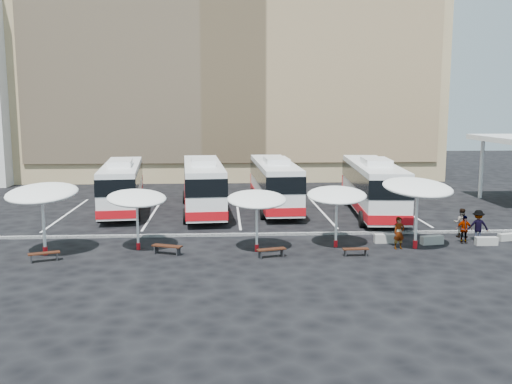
{
  "coord_description": "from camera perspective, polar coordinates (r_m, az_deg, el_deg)",
  "views": [
    {
      "loc": [
        -1.0,
        -32.04,
        7.62
      ],
      "look_at": [
        1.0,
        3.0,
        2.2
      ],
      "focal_mm": 40.0,
      "sensor_mm": 36.0,
      "label": 1
    }
  ],
  "objects": [
    {
      "name": "curb_divider",
      "position": [
        33.42,
        -1.47,
        -4.27
      ],
      "size": [
        34.0,
        0.25,
        0.15
      ],
      "primitive_type": "cube",
      "color": "black",
      "rests_on": "ground"
    },
    {
      "name": "conc_bench_1",
      "position": [
        32.85,
        17.18,
        -4.61
      ],
      "size": [
        1.3,
        0.64,
        0.47
      ],
      "primitive_type": "cube",
      "rotation": [
        0.0,
        0.0,
        0.19
      ],
      "color": "gray",
      "rests_on": "ground"
    },
    {
      "name": "bus_0",
      "position": [
        42.03,
        -13.25,
        0.75
      ],
      "size": [
        3.71,
        12.05,
        3.76
      ],
      "rotation": [
        0.0,
        0.0,
        0.1
      ],
      "color": "white",
      "rests_on": "ground"
    },
    {
      "name": "wood_bench_2",
      "position": [
        28.72,
        1.54,
        -5.89
      ],
      "size": [
        1.53,
        0.78,
        0.45
      ],
      "rotation": [
        0.0,
        0.0,
        0.27
      ],
      "color": "black",
      "rests_on": "ground"
    },
    {
      "name": "conc_bench_3",
      "position": [
        35.24,
        23.82,
        -4.14
      ],
      "size": [
        1.11,
        0.57,
        0.4
      ],
      "primitive_type": "cube",
      "rotation": [
        0.0,
        0.0,
        0.21
      ],
      "color": "gray",
      "rests_on": "ground"
    },
    {
      "name": "passenger_2",
      "position": [
        33.59,
        20.08,
        -3.53
      ],
      "size": [
        0.92,
        0.41,
        1.54
      ],
      "primitive_type": "imported",
      "rotation": [
        0.0,
        0.0,
        -0.04
      ],
      "color": "black",
      "rests_on": "ground"
    },
    {
      "name": "sunshade_4",
      "position": [
        31.13,
        15.86,
        0.4
      ],
      "size": [
        4.57,
        4.6,
        3.84
      ],
      "rotation": [
        0.0,
        0.0,
        0.29
      ],
      "color": "white",
      "rests_on": "ground"
    },
    {
      "name": "sunshade_1",
      "position": [
        30.39,
        -11.84,
        -0.63
      ],
      "size": [
        4.08,
        4.1,
        3.24
      ],
      "rotation": [
        0.0,
        0.0,
        0.41
      ],
      "color": "white",
      "rests_on": "ground"
    },
    {
      "name": "bus_3",
      "position": [
        40.22,
        11.58,
        0.65
      ],
      "size": [
        3.78,
        12.88,
        4.03
      ],
      "rotation": [
        0.0,
        0.0,
        -0.09
      ],
      "color": "white",
      "rests_on": "ground"
    },
    {
      "name": "conc_bench_0",
      "position": [
        32.54,
        12.87,
        -4.55
      ],
      "size": [
        1.31,
        0.49,
        0.48
      ],
      "primitive_type": "cube",
      "rotation": [
        0.0,
        0.0,
        -0.04
      ],
      "color": "gray",
      "rests_on": "ground"
    },
    {
      "name": "passenger_0",
      "position": [
        31.22,
        14.11,
        -4.0
      ],
      "size": [
        0.7,
        0.54,
        1.72
      ],
      "primitive_type": "imported",
      "rotation": [
        0.0,
        0.0,
        0.22
      ],
      "color": "black",
      "rests_on": "ground"
    },
    {
      "name": "sunshade_3",
      "position": [
        30.59,
        8.08,
        -0.34
      ],
      "size": [
        3.52,
        3.56,
        3.32
      ],
      "rotation": [
        0.0,
        0.0,
        -0.12
      ],
      "color": "white",
      "rests_on": "ground"
    },
    {
      "name": "bay_lines",
      "position": [
        40.77,
        -1.8,
        -1.99
      ],
      "size": [
        24.15,
        12.0,
        0.01
      ],
      "color": "white",
      "rests_on": "ground"
    },
    {
      "name": "wood_bench_1",
      "position": [
        29.61,
        -8.88,
        -5.5
      ],
      "size": [
        1.62,
        0.96,
        0.48
      ],
      "rotation": [
        0.0,
        0.0,
        -0.37
      ],
      "color": "black",
      "rests_on": "ground"
    },
    {
      "name": "sunshade_0",
      "position": [
        30.6,
        -20.62,
        -0.14
      ],
      "size": [
        4.13,
        4.17,
        3.73
      ],
      "rotation": [
        0.0,
        0.0,
        -0.17
      ],
      "color": "white",
      "rests_on": "ground"
    },
    {
      "name": "bus_1",
      "position": [
        40.64,
        -5.32,
        0.8
      ],
      "size": [
        3.51,
        12.5,
        3.92
      ],
      "rotation": [
        0.0,
        0.0,
        0.07
      ],
      "color": "white",
      "rests_on": "ground"
    },
    {
      "name": "passenger_1",
      "position": [
        34.95,
        19.85,
        -2.93
      ],
      "size": [
        1.0,
        0.9,
        1.69
      ],
      "primitive_type": "imported",
      "rotation": [
        0.0,
        0.0,
        2.76
      ],
      "color": "black",
      "rests_on": "ground"
    },
    {
      "name": "wood_bench_0",
      "position": [
        29.84,
        -20.43,
        -5.89
      ],
      "size": [
        1.52,
        0.89,
        0.45
      ],
      "rotation": [
        0.0,
        0.0,
        0.36
      ],
      "color": "black",
      "rests_on": "ground"
    },
    {
      "name": "sunshade_2",
      "position": [
        29.42,
        0.08,
        -0.76
      ],
      "size": [
        3.27,
        3.31,
        3.23
      ],
      "rotation": [
        0.0,
        0.0,
        0.06
      ],
      "color": "white",
      "rests_on": "ground"
    },
    {
      "name": "wood_bench_3",
      "position": [
        29.4,
        9.92,
        -5.75
      ],
      "size": [
        1.33,
        0.4,
        0.41
      ],
      "rotation": [
        0.0,
        0.0,
        0.03
      ],
      "color": "black",
      "rests_on": "ground"
    },
    {
      "name": "bus_2",
      "position": [
        41.82,
        1.86,
        1.01
      ],
      "size": [
        3.13,
        12.22,
        3.85
      ],
      "rotation": [
        0.0,
        0.0,
        0.03
      ],
      "color": "white",
      "rests_on": "ground"
    },
    {
      "name": "sandstone_building",
      "position": [
        64.11,
        -2.43,
        13.25
      ],
      "size": [
        42.0,
        18.25,
        29.6
      ],
      "color": "tan",
      "rests_on": "ground"
    },
    {
      "name": "conc_bench_2",
      "position": [
        33.67,
        22.04,
        -4.57
      ],
      "size": [
        1.19,
        0.42,
        0.44
      ],
      "primitive_type": "cube",
      "rotation": [
        0.0,
        0.0,
        -0.02
      ],
      "color": "gray",
      "rests_on": "ground"
    },
    {
      "name": "ground",
      "position": [
        32.95,
        -1.44,
        -4.6
      ],
      "size": [
        120.0,
        120.0,
        0.0
      ],
      "primitive_type": "plane",
      "color": "black",
      "rests_on": "ground"
    },
    {
      "name": "passenger_3",
      "position": [
        34.17,
        21.31,
        -3.18
      ],
      "size": [
        1.25,
        0.84,
        1.8
      ],
      "primitive_type": "imported",
      "rotation": [
        0.0,
        0.0,
        2.99
      ],
      "color": "black",
      "rests_on": "ground"
    }
  ]
}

